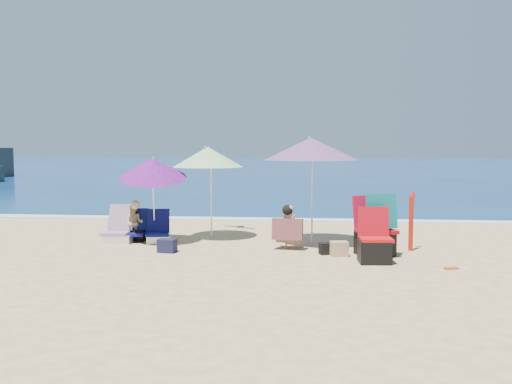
# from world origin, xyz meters

# --- Properties ---
(ground) EXTENTS (120.00, 120.00, 0.00)m
(ground) POSITION_xyz_m (0.00, 0.00, 0.00)
(ground) COLOR #D8BC84
(ground) RESTS_ON ground
(sea) EXTENTS (120.00, 80.00, 0.12)m
(sea) POSITION_xyz_m (0.00, 45.00, -0.05)
(sea) COLOR navy
(sea) RESTS_ON ground
(foam) EXTENTS (120.00, 0.50, 0.04)m
(foam) POSITION_xyz_m (0.00, 5.10, 0.02)
(foam) COLOR white
(foam) RESTS_ON ground
(umbrella_turquoise) EXTENTS (2.21, 2.21, 2.20)m
(umbrella_turquoise) POSITION_xyz_m (0.76, 1.56, 1.94)
(umbrella_turquoise) COLOR silver
(umbrella_turquoise) RESTS_ON ground
(umbrella_striped) EXTENTS (1.84, 1.84, 2.01)m
(umbrella_striped) POSITION_xyz_m (-1.44, 2.05, 1.76)
(umbrella_striped) COLOR white
(umbrella_striped) RESTS_ON ground
(umbrella_blue) EXTENTS (1.64, 1.68, 1.88)m
(umbrella_blue) POSITION_xyz_m (-2.44, 1.31, 1.54)
(umbrella_blue) COLOR silver
(umbrella_blue) RESTS_ON ground
(furled_umbrella) EXTENTS (0.18, 0.29, 1.15)m
(furled_umbrella) POSITION_xyz_m (2.68, 1.03, 0.63)
(furled_umbrella) COLOR red
(furled_umbrella) RESTS_ON ground
(chair_navy) EXTENTS (0.62, 0.69, 0.67)m
(chair_navy) POSITION_xyz_m (-2.39, 1.45, 0.18)
(chair_navy) COLOR #0E184F
(chair_navy) RESTS_ON ground
(chair_rainbow) EXTENTS (0.62, 0.69, 0.76)m
(chair_rainbow) POSITION_xyz_m (-3.20, 1.38, 0.20)
(chair_rainbow) COLOR #EB5852
(chair_rainbow) RESTS_ON ground
(camp_chair_left) EXTENTS (0.59, 0.58, 0.94)m
(camp_chair_left) POSITION_xyz_m (1.86, -0.17, 0.28)
(camp_chair_left) COLOR red
(camp_chair_left) RESTS_ON ground
(camp_chair_right) EXTENTS (0.82, 0.87, 1.14)m
(camp_chair_right) POSITION_xyz_m (1.94, 0.44, 0.41)
(camp_chair_right) COLOR #A70B14
(camp_chair_right) RESTS_ON ground
(person_center) EXTENTS (0.61, 0.54, 0.86)m
(person_center) POSITION_xyz_m (0.34, 0.94, 0.42)
(person_center) COLOR tan
(person_center) RESTS_ON ground
(person_left) EXTENTS (0.49, 0.61, 0.86)m
(person_left) POSITION_xyz_m (-2.91, 1.51, 0.39)
(person_left) COLOR tan
(person_left) RESTS_ON ground
(bag_navy_a) EXTENTS (0.35, 0.28, 0.25)m
(bag_navy_a) POSITION_xyz_m (-1.91, 0.36, 0.13)
(bag_navy_a) COLOR #191937
(bag_navy_a) RESTS_ON ground
(bag_black_a) EXTENTS (0.35, 0.28, 0.24)m
(bag_black_a) POSITION_xyz_m (-2.85, 1.53, 0.12)
(bag_black_a) COLOR black
(bag_black_a) RESTS_ON ground
(bag_tan) EXTENTS (0.34, 0.27, 0.27)m
(bag_tan) POSITION_xyz_m (1.28, 0.33, 0.13)
(bag_tan) COLOR tan
(bag_tan) RESTS_ON ground
(bag_navy_b) EXTENTS (0.45, 0.34, 0.33)m
(bag_navy_b) POSITION_xyz_m (2.03, 0.88, 0.16)
(bag_navy_b) COLOR #181F36
(bag_navy_b) RESTS_ON ground
(bag_black_b) EXTENTS (0.32, 0.26, 0.21)m
(bag_black_b) POSITION_xyz_m (1.07, 0.48, 0.11)
(bag_black_b) COLOR black
(bag_black_b) RESTS_ON ground
(orange_item) EXTENTS (0.24, 0.17, 0.03)m
(orange_item) POSITION_xyz_m (3.04, -0.58, 0.02)
(orange_item) COLOR #E14717
(orange_item) RESTS_ON ground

